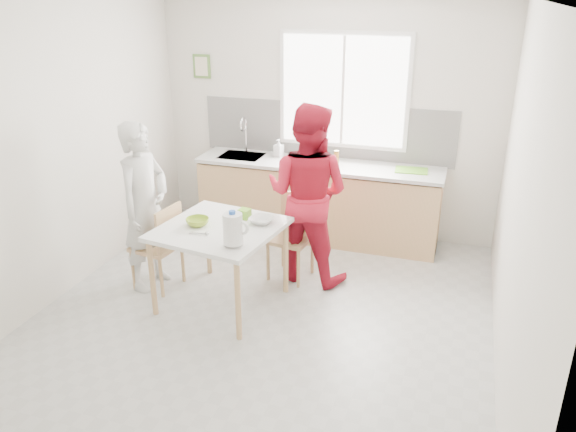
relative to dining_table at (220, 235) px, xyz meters
name	(u,v)px	position (x,y,z in m)	size (l,w,h in m)	color
ground	(260,321)	(0.45, -0.20, -0.70)	(4.50, 4.50, 0.00)	#B7B7B2
room_shell	(256,143)	(0.45, -0.20, 0.94)	(4.50, 4.50, 4.50)	silver
window	(343,91)	(0.65, 2.03, 1.00)	(1.50, 0.06, 1.30)	white
backsplash	(325,131)	(0.45, 2.04, 0.52)	(3.00, 0.02, 0.65)	white
picture_frame	(202,66)	(-1.10, 2.04, 1.20)	(0.22, 0.03, 0.28)	#5B883E
kitchen_counter	(317,204)	(0.45, 1.75, -0.28)	(2.84, 0.64, 1.37)	tan
dining_table	(220,235)	(0.00, 0.00, 0.00)	(1.15, 1.15, 0.78)	white
chair_left	(161,243)	(-0.68, 0.10, -0.22)	(0.45, 0.45, 0.87)	tan
chair_far	(293,232)	(0.46, 0.76, -0.23)	(0.45, 0.45, 0.86)	tan
person_white	(145,207)	(-0.83, 0.12, 0.13)	(0.61, 0.40, 1.66)	silver
person_red	(308,194)	(0.61, 0.76, 0.20)	(0.87, 0.68, 1.80)	red
bowl_green	(198,222)	(-0.21, -0.02, 0.11)	(0.21, 0.21, 0.07)	#8FB429
bowl_white	(262,220)	(0.33, 0.20, 0.11)	(0.22, 0.22, 0.05)	silver
milk_jug	(233,228)	(0.28, -0.32, 0.24)	(0.23, 0.17, 0.29)	white
green_box	(244,214)	(0.14, 0.26, 0.13)	(0.10, 0.10, 0.09)	#72BA2A
spoon	(198,233)	(-0.11, -0.21, 0.09)	(0.01, 0.01, 0.16)	#A5A5AA
cutting_board	(411,170)	(1.50, 1.78, 0.22)	(0.35, 0.25, 0.01)	#68B82A
wine_bottle_a	(324,149)	(0.50, 1.80, 0.38)	(0.07, 0.07, 0.32)	black
wine_bottle_b	(313,145)	(0.33, 1.94, 0.37)	(0.07, 0.07, 0.30)	black
jar_amber	(336,157)	(0.66, 1.76, 0.30)	(0.06, 0.06, 0.16)	brown
soap_bottle	(279,148)	(-0.07, 1.86, 0.32)	(0.09, 0.10, 0.21)	#999999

